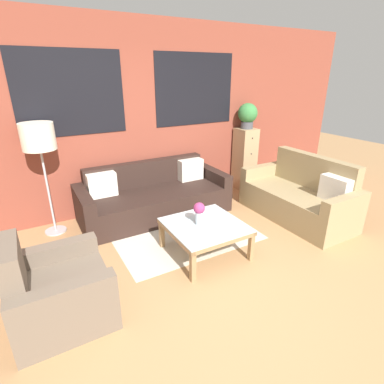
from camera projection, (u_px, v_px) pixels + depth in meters
ground_plane at (232, 285)px, 3.12m from camera, size 16.00×16.00×0.00m
wall_back_brick at (140, 118)px, 4.56m from camera, size 8.40×0.09×2.80m
rug at (183, 232)px, 4.14m from camera, size 1.86×1.41×0.00m
couch_dark at (154, 198)px, 4.58m from camera, size 2.23×0.88×0.78m
settee_vintage at (299, 198)px, 4.49m from camera, size 0.80×1.69×0.92m
armchair_corner at (57, 292)px, 2.61m from camera, size 0.80×0.82×0.84m
coffee_table at (205, 229)px, 3.55m from camera, size 0.86×0.86×0.39m
floor_lamp at (39, 140)px, 3.69m from camera, size 0.40×0.40×1.49m
drawer_cabinet at (245, 159)px, 5.54m from camera, size 0.33×0.36×1.13m
potted_plant at (248, 115)px, 5.24m from camera, size 0.34×0.34×0.44m
flower_vase at (199, 211)px, 3.48m from camera, size 0.14×0.14×0.27m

